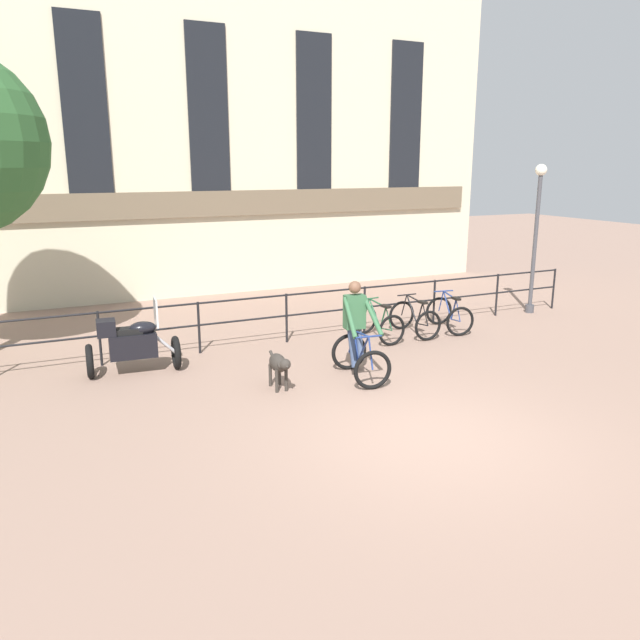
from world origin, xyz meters
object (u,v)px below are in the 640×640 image
cyclist_with_bike (358,335)px  street_lamp (536,230)px  parked_motorcycle (132,343)px  parked_bicycle_mid_right (449,315)px  parked_bicycle_near_lamp (378,324)px  dog (279,364)px  parked_bicycle_mid_left (414,319)px

cyclist_with_bike → street_lamp: size_ratio=0.46×
parked_motorcycle → parked_bicycle_mid_right: (6.99, 0.06, -0.20)m
parked_bicycle_near_lamp → parked_bicycle_mid_right: same height
parked_bicycle_mid_right → parked_bicycle_near_lamp: bearing=9.7°
parked_bicycle_near_lamp → dog: bearing=28.5°
cyclist_with_bike → parked_bicycle_mid_left: bearing=44.6°
dog → parked_bicycle_near_lamp: 3.61m
street_lamp → cyclist_with_bike: bearing=-158.6°
parked_motorcycle → parked_bicycle_mid_left: 6.05m
dog → parked_bicycle_mid_left: size_ratio=0.81×
dog → parked_motorcycle: 2.81m
dog → street_lamp: street_lamp is taller
dog → parked_bicycle_mid_right: bearing=23.5°
cyclist_with_bike → street_lamp: 6.94m
parked_bicycle_mid_right → street_lamp: bearing=-159.4°
street_lamp → parked_bicycle_near_lamp: bearing=-173.3°
parked_motorcycle → parked_bicycle_near_lamp: size_ratio=1.44×
cyclist_with_bike → parked_bicycle_mid_left: (2.47, 1.92, -0.41)m
cyclist_with_bike → parked_bicycle_near_lamp: 2.50m
parked_bicycle_mid_left → parked_bicycle_mid_right: 0.94m
street_lamp → dog: bearing=-162.2°
cyclist_with_bike → parked_bicycle_near_lamp: (1.54, 1.92, -0.41)m
parked_bicycle_near_lamp → parked_motorcycle: bearing=-3.5°
parked_bicycle_mid_left → street_lamp: street_lamp is taller
parked_motorcycle → street_lamp: (9.92, 0.62, 1.52)m
cyclist_with_bike → parked_motorcycle: bearing=159.1°
parked_bicycle_near_lamp → parked_bicycle_mid_right: 1.87m
parked_bicycle_mid_left → cyclist_with_bike: bearing=38.1°
cyclist_with_bike → parked_motorcycle: (-3.58, 1.86, -0.20)m
dog → parked_bicycle_near_lamp: (3.04, 1.95, -0.08)m
dog → street_lamp: size_ratio=0.24×
parked_motorcycle → cyclist_with_bike: bearing=-113.1°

